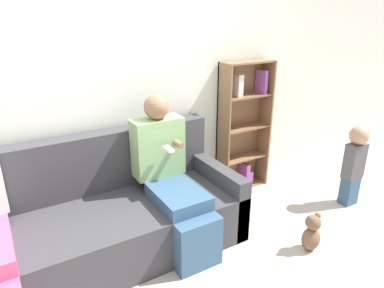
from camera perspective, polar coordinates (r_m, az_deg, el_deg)
name	(u,v)px	position (r m, az deg, el deg)	size (l,w,h in m)	color
back_wall	(87,86)	(2.96, -17.08, 9.18)	(10.00, 0.06, 2.55)	silver
couch	(107,218)	(2.89, -14.00, -11.96)	(2.13, 0.89, 0.92)	#38383D
adult_seated	(170,172)	(2.79, -3.68, -4.73)	(0.43, 0.82, 1.23)	#335170
toddler_standing	(354,162)	(3.73, 25.42, -2.74)	(0.20, 0.18, 0.83)	#335170
bookshelf	(243,128)	(3.71, 8.45, 2.73)	(0.57, 0.22, 1.39)	brown
teddy_bear	(312,233)	(3.04, 19.32, -13.85)	(0.17, 0.14, 0.34)	brown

